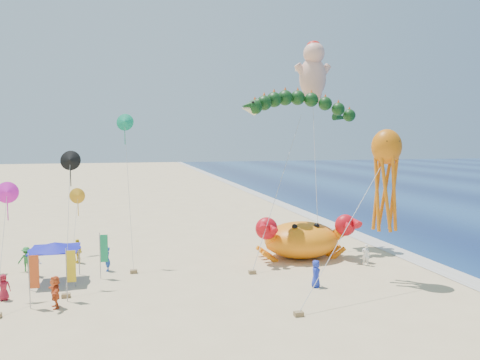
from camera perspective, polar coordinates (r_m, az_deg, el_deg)
The scene contains 10 objects.
ground at distance 34.76m, azimuth 4.08°, elevation -10.95°, with size 320.00×320.00×0.00m, color #D1B784.
foam_strip at distance 40.06m, azimuth 20.83°, elevation -9.10°, with size 320.00×320.00×0.00m, color silver.
crab_inflatable at distance 38.18m, azimuth 7.54°, elevation -7.07°, with size 8.21×5.23×3.60m.
dragon_kite at distance 39.46m, azimuth 7.27°, elevation 8.59°, with size 11.19×7.73×13.23m.
cherub_kite at distance 43.41m, azimuth 8.90°, elevation 13.08°, with size 2.90×6.29×18.25m.
octopus_kite at distance 32.48m, azimuth 17.34°, elevation 0.91°, with size 9.15×5.68×10.21m.
canopy_blue at distance 33.79m, azimuth -21.67°, elevation -7.50°, with size 3.34×3.34×2.71m.
feather_flags at distance 31.86m, azimuth -22.15°, elevation -9.06°, with size 7.74×5.63×3.20m.
beachgoers at distance 33.25m, azimuth -16.84°, elevation -10.32°, with size 25.62×11.35×1.87m.
small_kites at distance 34.75m, azimuth -19.54°, elevation 0.18°, with size 8.36×13.72×11.50m.
Camera 1 is at (-10.53, -31.71, 9.58)m, focal length 35.00 mm.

